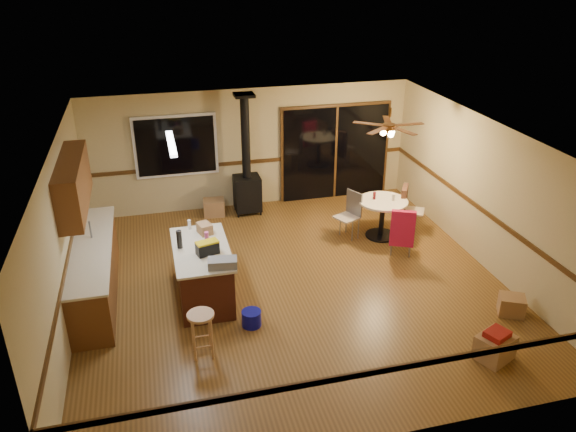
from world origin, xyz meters
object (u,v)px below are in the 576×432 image
object	(u,v)px
toolbox_black	(207,248)
box_corner_b	(512,305)
wood_stove	(247,181)
box_under_window	(214,207)
chair_right	(405,203)
blue_bucket	(251,318)
chair_left	(351,210)
dining_table	(382,212)
toolbox_grey	(223,263)
chair_near	(403,228)
box_corner_a	(495,347)
kitchen_island	(203,272)
bar_stool	(202,334)

from	to	relation	value
toolbox_black	box_corner_b	bearing A→B (deg)	-18.07
wood_stove	box_under_window	size ratio (longest dim) A/B	5.68
toolbox_black	chair_right	world-z (taller)	toolbox_black
box_under_window	blue_bucket	bearing A→B (deg)	-89.60
box_under_window	box_corner_b	xyz separation A→B (m)	(4.03, -4.78, -0.02)
blue_bucket	chair_left	bearing A→B (deg)	44.45
chair_right	box_under_window	xyz separation A→B (m)	(-3.63, 1.67, -0.42)
chair_right	box_corner_b	bearing A→B (deg)	-82.71
box_under_window	toolbox_black	bearing A→B (deg)	-98.47
wood_stove	dining_table	size ratio (longest dim) A/B	2.62
toolbox_grey	chair_left	size ratio (longest dim) A/B	0.80
box_corner_b	chair_near	bearing A→B (deg)	113.56
blue_bucket	toolbox_grey	bearing A→B (deg)	138.62
box_corner_b	dining_table	bearing A→B (deg)	107.58
toolbox_grey	box_corner_a	world-z (taller)	toolbox_grey
dining_table	box_under_window	world-z (taller)	dining_table
chair_near	blue_bucket	bearing A→B (deg)	-155.64
toolbox_black	blue_bucket	size ratio (longest dim) A/B	1.14
kitchen_island	dining_table	size ratio (longest dim) A/B	1.74
wood_stove	box_under_window	distance (m)	0.91
chair_left	box_corner_b	distance (m)	3.50
blue_bucket	chair_right	world-z (taller)	chair_right
chair_right	box_under_window	world-z (taller)	chair_right
box_under_window	toolbox_grey	bearing A→B (deg)	-94.94
box_corner_b	toolbox_grey	bearing A→B (deg)	166.82
wood_stove	kitchen_island	bearing A→B (deg)	-113.09
kitchen_island	box_corner_b	world-z (taller)	kitchen_island
kitchen_island	wood_stove	xyz separation A→B (m)	(1.30, 3.05, 0.28)
chair_right	dining_table	bearing A→B (deg)	-165.25
toolbox_black	chair_near	world-z (taller)	toolbox_black
bar_stool	box_under_window	distance (m)	4.64
toolbox_grey	box_corner_b	distance (m)	4.54
toolbox_black	chair_right	xyz separation A→B (m)	(4.12, 1.64, -0.40)
chair_near	box_corner_a	xyz separation A→B (m)	(0.05, -2.98, -0.41)
box_corner_a	blue_bucket	bearing A→B (deg)	153.17
toolbox_grey	chair_near	xyz separation A→B (m)	(3.43, 1.08, -0.37)
kitchen_island	box_under_window	distance (m)	3.16
kitchen_island	box_corner_a	size ratio (longest dim) A/B	3.48
wood_stove	box_under_window	xyz separation A→B (m)	(-0.73, 0.05, -0.55)
bar_stool	box_corner_b	size ratio (longest dim) A/B	1.79
dining_table	chair_right	bearing A→B (deg)	14.75
toolbox_black	blue_bucket	distance (m)	1.27
box_under_window	box_corner_a	distance (m)	6.48
bar_stool	toolbox_grey	bearing A→B (deg)	61.78
dining_table	toolbox_grey	bearing A→B (deg)	-150.25
chair_right	box_corner_a	size ratio (longest dim) A/B	1.45
wood_stove	box_corner_a	distance (m)	6.14
box_under_window	box_corner_a	bearing A→B (deg)	-60.83
wood_stove	chair_right	size ratio (longest dim) A/B	3.60
chair_left	box_under_window	distance (m)	3.02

